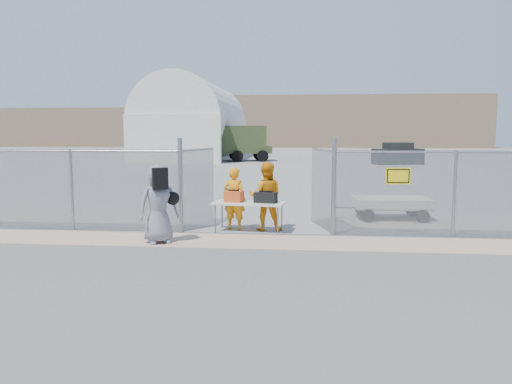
# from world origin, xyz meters

# --- Properties ---
(ground) EXTENTS (160.00, 160.00, 0.00)m
(ground) POSITION_xyz_m (0.00, 0.00, 0.00)
(ground) COLOR #555252
(tarmac_inside) EXTENTS (160.00, 80.00, 0.01)m
(tarmac_inside) POSITION_xyz_m (0.00, 42.00, 0.01)
(tarmac_inside) COLOR gray
(tarmac_inside) RESTS_ON ground
(dirt_strip) EXTENTS (44.00, 1.60, 0.01)m
(dirt_strip) POSITION_xyz_m (0.00, 1.00, 0.01)
(dirt_strip) COLOR tan
(dirt_strip) RESTS_ON ground
(distant_hills) EXTENTS (140.00, 6.00, 9.00)m
(distant_hills) POSITION_xyz_m (5.00, 78.00, 4.50)
(distant_hills) COLOR #7F684F
(distant_hills) RESTS_ON ground
(chain_link_fence) EXTENTS (40.00, 0.20, 2.20)m
(chain_link_fence) POSITION_xyz_m (0.00, 2.00, 1.10)
(chain_link_fence) COLOR gray
(chain_link_fence) RESTS_ON ground
(quonset_hangar) EXTENTS (9.00, 18.00, 8.00)m
(quonset_hangar) POSITION_xyz_m (-10.00, 40.00, 4.00)
(quonset_hangar) COLOR silver
(quonset_hangar) RESTS_ON ground
(folding_table) EXTENTS (1.97, 1.02, 0.80)m
(folding_table) POSITION_xyz_m (-0.21, 2.21, 0.40)
(folding_table) COLOR silver
(folding_table) RESTS_ON ground
(orange_bag) EXTENTS (0.53, 0.41, 0.29)m
(orange_bag) POSITION_xyz_m (-0.61, 2.22, 0.95)
(orange_bag) COLOR #E65420
(orange_bag) RESTS_ON folding_table
(black_duffel) EXTENTS (0.63, 0.45, 0.28)m
(black_duffel) POSITION_xyz_m (0.24, 2.16, 0.94)
(black_duffel) COLOR black
(black_duffel) RESTS_ON folding_table
(security_worker_left) EXTENTS (0.71, 0.56, 1.72)m
(security_worker_left) POSITION_xyz_m (-0.63, 2.45, 0.86)
(security_worker_left) COLOR orange
(security_worker_left) RESTS_ON ground
(security_worker_right) EXTENTS (0.93, 0.74, 1.85)m
(security_worker_right) POSITION_xyz_m (0.22, 2.45, 0.93)
(security_worker_right) COLOR orange
(security_worker_right) RESTS_ON ground
(visitor) EXTENTS (1.10, 0.98, 1.89)m
(visitor) POSITION_xyz_m (-2.20, 0.65, 0.95)
(visitor) COLOR slate
(visitor) RESTS_ON ground
(utility_trailer) EXTENTS (2.96, 1.61, 0.70)m
(utility_trailer) POSITION_xyz_m (3.90, 4.60, 0.35)
(utility_trailer) COLOR silver
(utility_trailer) RESTS_ON ground
(military_truck) EXTENTS (7.18, 3.96, 3.24)m
(military_truck) POSITION_xyz_m (-5.25, 34.74, 1.62)
(military_truck) COLOR #3A4824
(military_truck) RESTS_ON ground
(parked_vehicle_near) EXTENTS (4.23, 2.69, 1.77)m
(parked_vehicle_near) POSITION_xyz_m (8.93, 31.49, 0.88)
(parked_vehicle_near) COLOR black
(parked_vehicle_near) RESTS_ON ground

